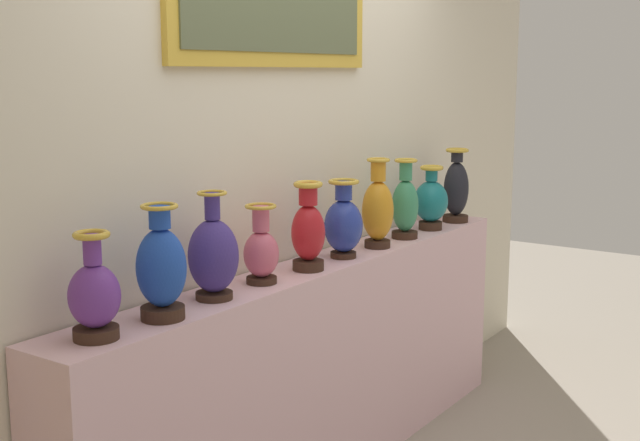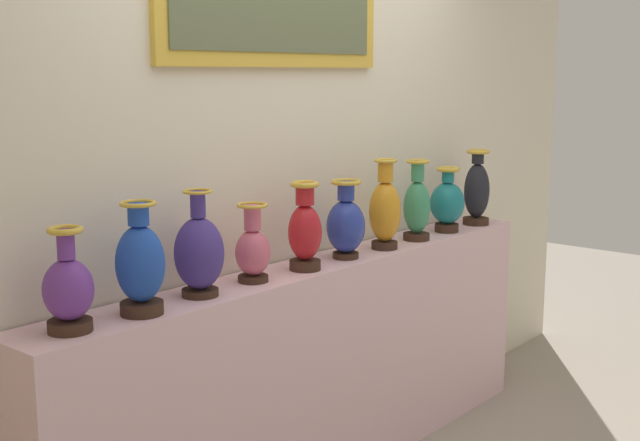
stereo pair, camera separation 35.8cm
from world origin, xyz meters
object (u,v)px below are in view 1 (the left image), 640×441
object	(u,v)px
vase_violet	(94,296)
vase_teal	(431,201)
vase_indigo	(213,255)
vase_crimson	(308,231)
vase_sapphire	(161,269)
vase_amber	(378,209)
vase_jade	(405,205)
vase_onyx	(456,189)
vase_cobalt	(343,223)
vase_rose	(261,251)

from	to	relation	value
vase_violet	vase_teal	size ratio (longest dim) A/B	1.01
vase_indigo	vase_crimson	world-z (taller)	vase_indigo
vase_sapphire	vase_teal	xyz separation A→B (m)	(1.96, 0.00, -0.02)
vase_amber	vase_teal	size ratio (longest dim) A/B	1.25
vase_indigo	vase_amber	bearing A→B (deg)	-1.43
vase_jade	vase_crimson	bearing A→B (deg)	179.79
vase_indigo	vase_teal	bearing A→B (deg)	-0.84
vase_teal	vase_sapphire	bearing A→B (deg)	-179.96
vase_jade	vase_onyx	distance (m)	0.57
vase_cobalt	vase_violet	bearing A→B (deg)	179.77
vase_sapphire	vase_indigo	distance (m)	0.29
vase_violet	vase_cobalt	size ratio (longest dim) A/B	0.97
vase_teal	vase_onyx	world-z (taller)	vase_onyx
vase_jade	vase_teal	size ratio (longest dim) A/B	1.18
vase_violet	vase_rose	bearing A→B (deg)	0.71
vase_indigo	vase_crimson	xyz separation A→B (m)	(0.56, -0.02, 0.00)
vase_violet	vase_indigo	bearing A→B (deg)	0.85
vase_crimson	vase_onyx	world-z (taller)	vase_onyx
vase_violet	vase_onyx	distance (m)	2.52
vase_onyx	vase_crimson	bearing A→B (deg)	179.55
vase_indigo	vase_rose	xyz separation A→B (m)	(0.28, 0.00, -0.03)
vase_rose	vase_amber	distance (m)	0.84
vase_cobalt	vase_rose	bearing A→B (deg)	178.38
vase_rose	vase_amber	size ratio (longest dim) A/B	0.74
vase_cobalt	vase_amber	size ratio (longest dim) A/B	0.83
vase_sapphire	vase_jade	bearing A→B (deg)	0.02
vase_jade	vase_onyx	size ratio (longest dim) A/B	0.98
vase_cobalt	vase_indigo	bearing A→B (deg)	179.05
vase_violet	vase_amber	world-z (taller)	vase_amber
vase_crimson	vase_jade	world-z (taller)	vase_jade
vase_crimson	vase_cobalt	bearing A→B (deg)	1.70
vase_indigo	vase_rose	size ratio (longest dim) A/B	1.27
vase_onyx	vase_rose	bearing A→B (deg)	178.79
vase_cobalt	vase_onyx	bearing A→B (deg)	-1.00
vase_indigo	vase_cobalt	xyz separation A→B (m)	(0.85, -0.01, -0.01)
vase_sapphire	vase_crimson	world-z (taller)	vase_sapphire
vase_indigo	vase_onyx	xyz separation A→B (m)	(1.96, -0.03, 0.02)
vase_rose	vase_onyx	xyz separation A→B (m)	(1.68, -0.04, 0.05)
vase_teal	vase_onyx	size ratio (longest dim) A/B	0.83
vase_jade	vase_rose	bearing A→B (deg)	178.59
vase_rose	vase_onyx	world-z (taller)	vase_onyx
vase_violet	vase_indigo	world-z (taller)	vase_indigo
vase_indigo	vase_cobalt	bearing A→B (deg)	-0.95
vase_violet	vase_amber	xyz separation A→B (m)	(1.68, -0.02, 0.05)
vase_crimson	vase_cobalt	distance (m)	0.28
vase_sapphire	vase_indigo	xyz separation A→B (m)	(0.29, 0.03, -0.01)
vase_rose	vase_jade	xyz separation A→B (m)	(1.11, -0.03, 0.04)
vase_teal	vase_crimson	bearing A→B (deg)	179.89
vase_sapphire	vase_crimson	size ratio (longest dim) A/B	1.05
vase_rose	vase_teal	distance (m)	1.39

